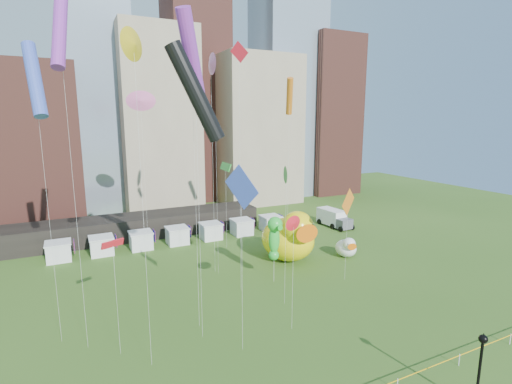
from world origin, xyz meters
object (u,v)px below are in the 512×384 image
small_duck (347,247)px  big_duck (290,237)px  seahorse_green (275,235)px  box_truck (333,218)px  seahorse_purple (302,234)px  lamppost (480,363)px

small_duck → big_duck: bearing=179.6°
big_duck → seahorse_green: (-4.82, -4.82, 2.24)m
small_duck → box_truck: bearing=75.3°
seahorse_green → box_truck: bearing=39.9°
small_duck → box_truck: 14.37m
big_duck → small_duck: size_ratio=2.25×
box_truck → small_duck: bearing=-124.4°
small_duck → seahorse_purple: size_ratio=0.82×
big_duck → small_duck: bearing=-14.5°
big_duck → seahorse_purple: bearing=-18.9°
seahorse_purple → box_truck: (13.15, 10.76, -1.99)m
lamppost → box_truck: bearing=64.8°
seahorse_purple → big_duck: bearing=140.0°
box_truck → seahorse_green: bearing=-145.8°
big_duck → seahorse_purple: big_duck is taller
big_duck → seahorse_purple: size_ratio=1.83×
seahorse_purple → lamppost: 26.36m
seahorse_green → box_truck: 24.84m
seahorse_purple → lamppost: bearing=-118.3°
lamppost → box_truck: 40.69m
big_duck → small_duck: (7.21, -2.12, -1.81)m
big_duck → lamppost: 26.70m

